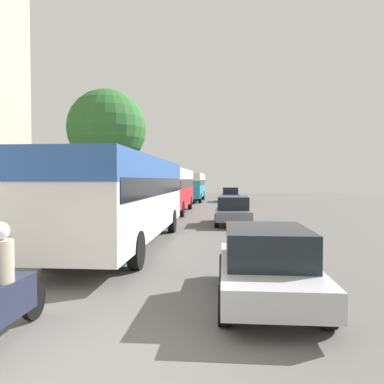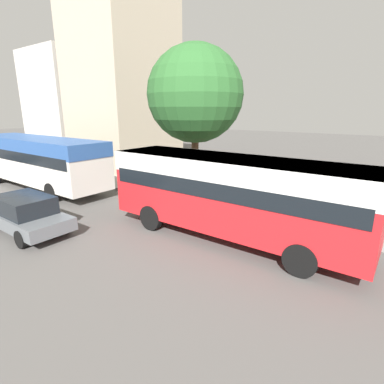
# 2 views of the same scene
# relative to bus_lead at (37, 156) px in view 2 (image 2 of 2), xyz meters

# --- Properties ---
(sidewalk) EXTENTS (2.20, 120.00, 0.15)m
(sidewalk) POSITION_rel_bus_lead_xyz_m (-3.44, -8.32, -1.90)
(sidewalk) COLOR gray
(sidewalk) RESTS_ON ground_plane
(building_corner) EXTENTS (5.17, 6.25, 9.66)m
(building_corner) POSITION_rel_bus_lead_xyz_m (-7.13, -7.95, 2.85)
(building_corner) COLOR beige
(building_corner) RESTS_ON ground_plane
(building_midblock) EXTENTS (6.94, 6.50, 12.91)m
(building_midblock) POSITION_rel_bus_lead_xyz_m (-8.01, -1.10, 4.48)
(building_midblock) COLOR #BCAD93
(building_midblock) RESTS_ON ground_plane
(bus_lead) EXTENTS (2.62, 11.05, 3.04)m
(bus_lead) POSITION_rel_bus_lead_xyz_m (0.00, 0.00, 0.00)
(bus_lead) COLOR silver
(bus_lead) RESTS_ON ground_plane
(bus_following) EXTENTS (2.50, 9.49, 3.01)m
(bus_following) POSITION_rel_bus_lead_xyz_m (-0.27, 13.15, -0.02)
(bus_following) COLOR red
(bus_following) RESTS_ON ground_plane
(car_distant) EXTENTS (1.83, 4.20, 1.45)m
(car_distant) POSITION_rel_bus_lead_xyz_m (3.91, 6.50, -1.22)
(car_distant) COLOR slate
(car_distant) RESTS_ON ground_plane
(street_tree) EXTENTS (4.70, 4.70, 7.56)m
(street_tree) POSITION_rel_bus_lead_xyz_m (-3.55, 9.18, 3.37)
(street_tree) COLOR brown
(street_tree) RESTS_ON sidewalk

